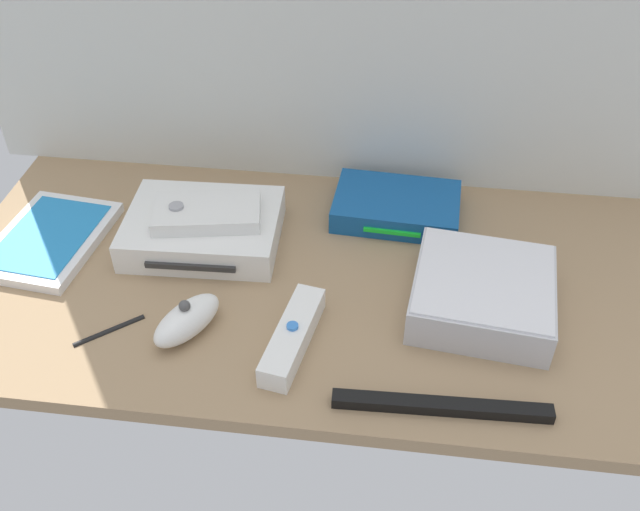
{
  "coord_description": "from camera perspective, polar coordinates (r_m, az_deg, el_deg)",
  "views": [
    {
      "loc": [
        8.65,
        -68.64,
        62.98
      ],
      "look_at": [
        0.0,
        0.0,
        4.0
      ],
      "focal_mm": 39.57,
      "sensor_mm": 36.0,
      "label": 1
    }
  ],
  "objects": [
    {
      "name": "game_case",
      "position": [
        1.06,
        -21.04,
        1.25
      ],
      "size": [
        15.52,
        20.32,
        1.56
      ],
      "rotation": [
        0.0,
        0.0,
        -0.11
      ],
      "color": "white",
      "rests_on": "ground_plane"
    },
    {
      "name": "game_console",
      "position": [
        1.0,
        -9.42,
        2.19
      ],
      "size": [
        21.62,
        17.14,
        4.4
      ],
      "rotation": [
        0.0,
        0.0,
        0.04
      ],
      "color": "white",
      "rests_on": "ground_plane"
    },
    {
      "name": "remote_wand",
      "position": [
        0.84,
        -2.21,
        -6.53
      ],
      "size": [
        6.13,
        15.2,
        3.4
      ],
      "rotation": [
        0.0,
        0.0,
        -0.18
      ],
      "color": "white",
      "rests_on": "ground_plane"
    },
    {
      "name": "stylus_pen",
      "position": [
        0.9,
        -16.71,
        -5.73
      ],
      "size": [
        7.33,
        6.34,
        0.7
      ],
      "primitive_type": "cylinder",
      "rotation": [
        0.0,
        1.57,
        0.7
      ],
      "color": "black",
      "rests_on": "ground_plane"
    },
    {
      "name": "sensor_bar",
      "position": [
        0.8,
        9.81,
        -11.91
      ],
      "size": [
        24.05,
        2.64,
        1.4
      ],
      "primitive_type": "cube",
      "rotation": [
        0.0,
        0.0,
        0.04
      ],
      "color": "black",
      "rests_on": "ground_plane"
    },
    {
      "name": "network_router",
      "position": [
        1.04,
        6.2,
        3.97
      ],
      "size": [
        18.68,
        13.15,
        3.4
      ],
      "rotation": [
        0.0,
        0.0,
        -0.06
      ],
      "color": "#145193",
      "rests_on": "ground_plane"
    },
    {
      "name": "remote_classic_pad",
      "position": [
        0.97,
        -9.15,
        3.46
      ],
      "size": [
        15.59,
        10.43,
        2.4
      ],
      "rotation": [
        0.0,
        0.0,
        0.18
      ],
      "color": "white",
      "rests_on": "game_console"
    },
    {
      "name": "mini_computer",
      "position": [
        0.9,
        13.0,
        -2.97
      ],
      "size": [
        18.82,
        18.82,
        5.3
      ],
      "rotation": [
        0.0,
        0.0,
        -0.11
      ],
      "color": "silver",
      "rests_on": "ground_plane"
    },
    {
      "name": "ground_plane",
      "position": [
        0.94,
        -0.0,
        -2.31
      ],
      "size": [
        100.0,
        48.0,
        2.0
      ],
      "primitive_type": "cube",
      "color": "#9E7F5B",
      "rests_on": "ground"
    },
    {
      "name": "remote_nunchuk",
      "position": [
        0.87,
        -10.71,
        -5.14
      ],
      "size": [
        8.88,
        10.85,
        5.1
      ],
      "rotation": [
        0.0,
        0.0,
        -0.53
      ],
      "color": "white",
      "rests_on": "ground_plane"
    }
  ]
}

